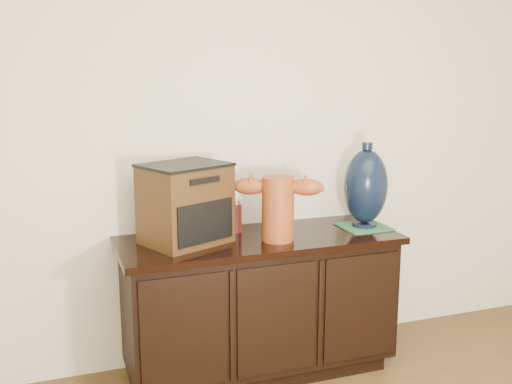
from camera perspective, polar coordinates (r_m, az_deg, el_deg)
name	(u,v)px	position (r m, az deg, el deg)	size (l,w,h in m)	color
sideboard	(259,304)	(3.24, 0.33, -10.58)	(1.46, 0.56, 0.75)	black
terracotta_vessel	(278,205)	(3.02, 2.10, -1.23)	(0.45, 0.27, 0.33)	#9C441C
tv_radio	(185,204)	(2.99, -6.73, -1.11)	(0.49, 0.46, 0.40)	#3A230E
green_mat	(363,227)	(3.35, 10.20, -3.26)	(0.25, 0.25, 0.01)	#2B6036
lamp_base	(366,187)	(3.31, 10.41, 0.49)	(0.24, 0.24, 0.46)	black
spray_can	(236,216)	(3.19, -1.93, -2.30)	(0.06, 0.06, 0.18)	#621410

